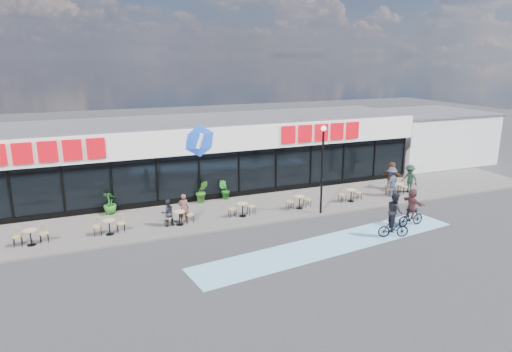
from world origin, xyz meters
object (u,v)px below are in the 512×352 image
at_px(pedestrian_a, 410,179).
at_px(patron_left, 184,208).
at_px(potted_plant_mid, 202,191).
at_px(pedestrian_c, 391,182).
at_px(potted_plant_left, 110,203).
at_px(lamp_post, 322,162).
at_px(cyclist_b, 412,209).
at_px(patron_right, 168,213).
at_px(potted_plant_right, 224,190).
at_px(pedestrian_b, 391,175).
at_px(cyclist_a, 394,217).

bearing_deg(pedestrian_a, patron_left, -102.05).
height_order(potted_plant_mid, pedestrian_c, pedestrian_c).
bearing_deg(potted_plant_mid, potted_plant_left, -179.51).
bearing_deg(potted_plant_mid, pedestrian_a, -13.06).
relative_size(lamp_post, pedestrian_a, 2.71).
relative_size(lamp_post, cyclist_b, 2.40).
height_order(pedestrian_c, cyclist_b, cyclist_b).
relative_size(patron_left, patron_right, 1.10).
xyz_separation_m(potted_plant_left, potted_plant_right, (6.67, 0.14, -0.05)).
distance_m(potted_plant_left, pedestrian_b, 17.58).
relative_size(potted_plant_left, potted_plant_mid, 0.93).
xyz_separation_m(patron_right, cyclist_a, (9.86, -5.38, 0.23)).
relative_size(potted_plant_right, cyclist_b, 0.57).
bearing_deg(potted_plant_right, potted_plant_mid, -176.09).
distance_m(pedestrian_a, pedestrian_c, 1.57).
distance_m(potted_plant_right, pedestrian_b, 11.00).
bearing_deg(cyclist_a, potted_plant_right, 123.93).
bearing_deg(pedestrian_b, patron_right, 85.94).
distance_m(cyclist_a, cyclist_b, 1.99).
distance_m(patron_right, pedestrian_c, 13.88).
bearing_deg(potted_plant_left, cyclist_b, -27.99).
bearing_deg(cyclist_b, pedestrian_a, 50.75).
distance_m(lamp_post, pedestrian_a, 7.62).
xyz_separation_m(lamp_post, potted_plant_left, (-10.79, 4.29, -2.29)).
distance_m(potted_plant_right, pedestrian_c, 10.31).
bearing_deg(pedestrian_a, cyclist_a, -57.24).
height_order(patron_left, pedestrian_c, pedestrian_c).
bearing_deg(cyclist_b, patron_right, 158.80).
xyz_separation_m(patron_right, pedestrian_a, (15.44, 0.12, 0.19)).
bearing_deg(potted_plant_left, patron_left, -39.83).
bearing_deg(patron_left, potted_plant_mid, -111.74).
distance_m(potted_plant_left, potted_plant_right, 6.67).
relative_size(patron_right, pedestrian_b, 0.79).
relative_size(patron_right, pedestrian_c, 0.77).
bearing_deg(pedestrian_c, pedestrian_a, 165.37).
relative_size(cyclist_a, cyclist_b, 1.11).
relative_size(lamp_post, patron_right, 3.44).
xyz_separation_m(potted_plant_mid, patron_right, (-2.66, -3.08, 0.04)).
bearing_deg(pedestrian_c, potted_plant_right, -39.97).
distance_m(lamp_post, cyclist_b, 5.17).
bearing_deg(pedestrian_c, potted_plant_left, -32.28).
distance_m(lamp_post, cyclist_a, 4.87).
height_order(patron_right, cyclist_b, cyclist_b).
relative_size(patron_right, cyclist_b, 0.70).
distance_m(patron_right, pedestrian_a, 15.44).
relative_size(potted_plant_left, patron_right, 0.88).
bearing_deg(pedestrian_b, cyclist_a, 133.84).
height_order(lamp_post, pedestrian_c, lamp_post).
xyz_separation_m(pedestrian_a, pedestrian_b, (-0.52, 1.13, 0.00)).
bearing_deg(pedestrian_b, potted_plant_mid, 72.64).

